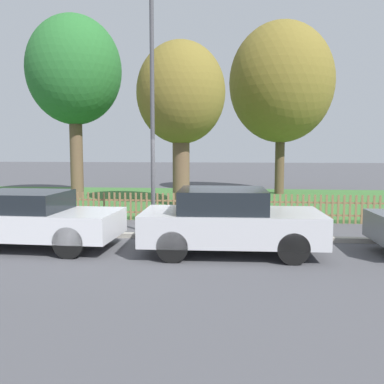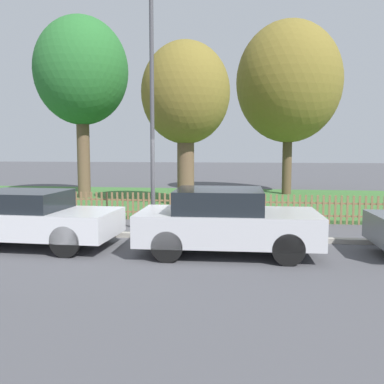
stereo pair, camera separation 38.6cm
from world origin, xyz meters
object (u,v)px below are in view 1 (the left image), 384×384
covered_motorcycle (228,209)px  tree_mid_park (281,83)px  tree_behind_motorcycle (181,95)px  parked_car_black_saloon (29,218)px  parked_car_navy_estate (229,220)px  tree_nearest_kerb (74,71)px  street_lamp (151,80)px

covered_motorcycle → tree_mid_park: (2.35, 10.33, 4.83)m
tree_behind_motorcycle → tree_mid_park: tree_mid_park is taller
parked_car_black_saloon → parked_car_navy_estate: size_ratio=1.03×
tree_nearest_kerb → parked_car_black_saloon: bearing=-75.0°
parked_car_navy_estate → tree_mid_park: size_ratio=0.46×
covered_motorcycle → parked_car_navy_estate: bearing=-86.8°
parked_car_black_saloon → covered_motorcycle: 5.00m
parked_car_navy_estate → tree_behind_motorcycle: tree_behind_motorcycle is taller
parked_car_navy_estate → parked_car_black_saloon: bearing=177.7°
parked_car_navy_estate → tree_behind_motorcycle: size_ratio=0.61×
tree_mid_park → street_lamp: (-4.30, -10.87, -1.50)m
parked_car_navy_estate → tree_nearest_kerb: (-7.17, 9.79, 5.00)m
covered_motorcycle → tree_behind_motorcycle: 6.74m
parked_car_navy_estate → tree_behind_motorcycle: 8.62m
parked_car_black_saloon → parked_car_navy_estate: bearing=1.2°
covered_motorcycle → tree_mid_park: size_ratio=0.23×
covered_motorcycle → tree_behind_motorcycle: size_ratio=0.30×
parked_car_black_saloon → tree_nearest_kerb: (-2.62, 9.77, 5.03)m
parked_car_black_saloon → tree_behind_motorcycle: bearing=73.0°
tree_mid_park → tree_behind_motorcycle: bearing=-130.5°
parked_car_black_saloon → tree_mid_park: tree_mid_park is taller
tree_behind_motorcycle → tree_mid_park: size_ratio=0.76×
tree_nearest_kerb → tree_behind_motorcycle: size_ratio=1.28×
tree_nearest_kerb → tree_behind_motorcycle: bearing=-23.7°
covered_motorcycle → tree_mid_park: tree_mid_park is taller
tree_behind_motorcycle → covered_motorcycle: bearing=-69.6°
tree_behind_motorcycle → street_lamp: (0.01, -5.82, -0.36)m
tree_nearest_kerb → tree_behind_motorcycle: tree_nearest_kerb is taller
covered_motorcycle → tree_mid_park: 11.64m
parked_car_navy_estate → street_lamp: size_ratio=0.60×
parked_car_navy_estate → tree_nearest_kerb: tree_nearest_kerb is taller
covered_motorcycle → street_lamp: street_lamp is taller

